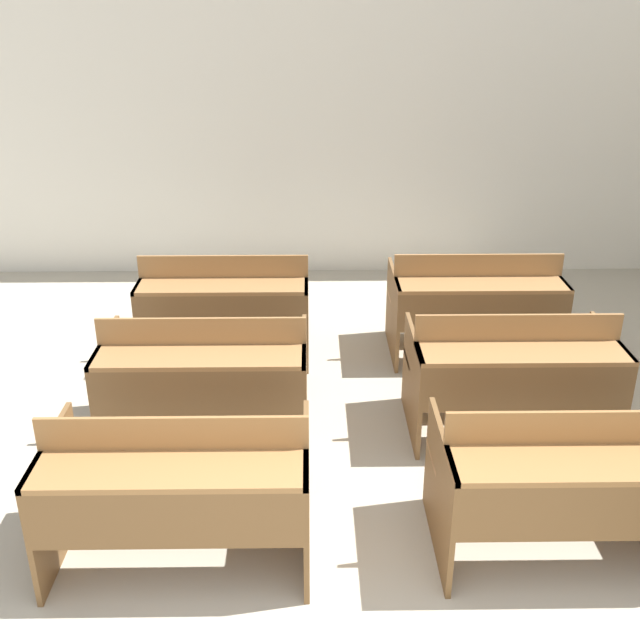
% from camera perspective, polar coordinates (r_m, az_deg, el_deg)
% --- Properties ---
extents(wall_back, '(7.25, 0.06, 3.14)m').
position_cam_1_polar(wall_back, '(7.66, 0.22, 14.98)').
color(wall_back, white).
rests_on(wall_back, ground_plane).
extents(bench_front_left, '(1.32, 0.79, 0.87)m').
position_cam_1_polar(bench_front_left, '(3.93, -10.75, -12.18)').
color(bench_front_left, brown).
rests_on(bench_front_left, ground_plane).
extents(bench_front_right, '(1.32, 0.79, 0.87)m').
position_cam_1_polar(bench_front_right, '(4.11, 18.41, -11.33)').
color(bench_front_right, brown).
rests_on(bench_front_right, ground_plane).
extents(bench_second_left, '(1.32, 0.79, 0.87)m').
position_cam_1_polar(bench_second_left, '(4.93, -8.76, -4.06)').
color(bench_second_left, brown).
rests_on(bench_second_left, ground_plane).
extents(bench_second_right, '(1.32, 0.79, 0.87)m').
position_cam_1_polar(bench_second_right, '(5.08, 14.44, -3.68)').
color(bench_second_right, brown).
rests_on(bench_second_right, ground_plane).
extents(bench_third_left, '(1.32, 0.79, 0.87)m').
position_cam_1_polar(bench_third_left, '(6.01, -7.21, 1.31)').
color(bench_third_left, brown).
rests_on(bench_third_left, ground_plane).
extents(bench_third_right, '(1.32, 0.79, 0.87)m').
position_cam_1_polar(bench_third_right, '(6.12, 11.70, 1.41)').
color(bench_third_right, brown).
rests_on(bench_third_right, ground_plane).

